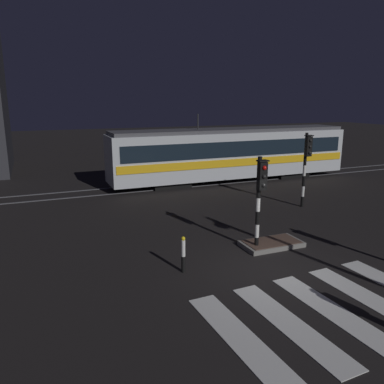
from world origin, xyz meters
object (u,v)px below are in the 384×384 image
at_px(traffic_light_corner_far_right, 306,159).
at_px(traffic_light_median_centre, 260,190).
at_px(tram, 232,153).
at_px(bollard_island_edge, 183,254).

distance_m(traffic_light_corner_far_right, traffic_light_median_centre, 6.24).
bearing_deg(traffic_light_median_centre, tram, 66.31).
distance_m(traffic_light_median_centre, bollard_island_edge, 3.34).
height_order(traffic_light_corner_far_right, bollard_island_edge, traffic_light_corner_far_right).
relative_size(traffic_light_median_centre, tram, 0.21).
height_order(traffic_light_corner_far_right, traffic_light_median_centre, traffic_light_corner_far_right).
distance_m(traffic_light_corner_far_right, bollard_island_edge, 9.14).
distance_m(tram, bollard_island_edge, 13.52).
relative_size(traffic_light_corner_far_right, traffic_light_median_centre, 1.10).
height_order(traffic_light_median_centre, tram, tram).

